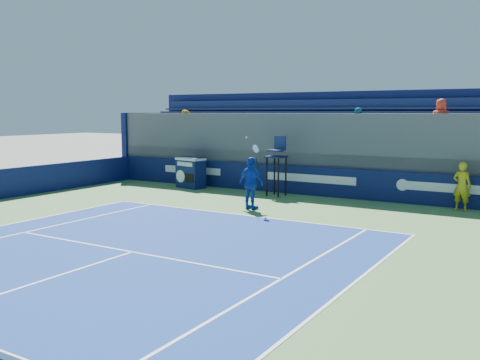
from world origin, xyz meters
The scene contains 6 objects.
ball_person centered at (5.95, 16.59, 0.87)m, with size 0.63×0.41×1.72m, color gold.
back_hoarding centered at (0.00, 17.10, 0.60)m, with size 20.40×0.21×1.20m.
match_clock centered at (-5.52, 16.24, 0.74)m, with size 1.44×0.97×1.40m.
umpire_chair centered at (-1.09, 16.18, 1.53)m, with size 0.77×0.77×2.48m.
tennis_player centered at (-0.44, 12.99, 0.95)m, with size 1.16×0.68×2.57m.
stadium_seating centered at (-0.01, 19.15, 1.83)m, with size 21.00×4.05×4.40m.
Camera 1 is at (8.94, -3.15, 3.44)m, focal length 40.00 mm.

